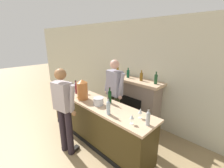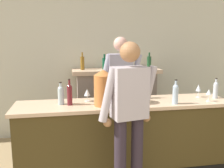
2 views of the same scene
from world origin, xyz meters
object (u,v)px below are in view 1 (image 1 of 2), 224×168
ice_bucket_steel (98,101)px  wine_bottle_merlot_tall (108,107)px  fireplace_stone (134,101)px  person_customer (64,109)px  copper_dispenser (82,89)px  wine_glass_front_right (132,117)px  wine_bottle_port_short (76,87)px  person_bartender (114,93)px  wine_glass_back_row (87,90)px  wine_glass_by_dispenser (140,111)px  wine_bottle_riesling_slim (110,96)px  wine_bottle_chardonnay_pale (148,118)px  wine_bottle_cabernet_heavy (76,88)px

ice_bucket_steel → wine_bottle_merlot_tall: bearing=-16.9°
fireplace_stone → person_customer: bearing=-97.0°
fireplace_stone → copper_dispenser: fireplace_stone is taller
wine_glass_front_right → wine_bottle_port_short: bearing=174.4°
person_bartender → ice_bucket_steel: size_ratio=8.23×
wine_glass_back_row → wine_glass_by_dispenser: wine_glass_by_dispenser is taller
wine_bottle_riesling_slim → wine_bottle_port_short: size_ratio=1.20×
person_bartender → wine_glass_by_dispenser: person_bartender is taller
person_customer → copper_dispenser: 0.63m
wine_bottle_merlot_tall → wine_glass_by_dispenser: wine_bottle_merlot_tall is taller
wine_bottle_chardonnay_pale → wine_glass_front_right: size_ratio=1.74×
wine_bottle_port_short → wine_glass_by_dispenser: size_ratio=1.58×
wine_bottle_chardonnay_pale → person_customer: bearing=-154.7°
fireplace_stone → wine_glass_by_dispenser: bearing=-49.4°
wine_bottle_cabernet_heavy → wine_glass_back_row: wine_bottle_cabernet_heavy is taller
copper_dispenser → wine_bottle_merlot_tall: size_ratio=1.43×
person_customer → wine_glass_by_dispenser: size_ratio=9.62×
wine_glass_back_row → wine_glass_by_dispenser: 1.59m
person_customer → wine_glass_front_right: (1.23, 0.52, 0.10)m
wine_bottle_riesling_slim → wine_glass_back_row: size_ratio=2.07×
copper_dispenser → wine_bottle_riesling_slim: bearing=25.2°
person_customer → wine_bottle_chardonnay_pale: (1.43, 0.67, 0.11)m
person_customer → wine_glass_by_dispenser: bearing=32.3°
wine_bottle_chardonnay_pale → ice_bucket_steel: bearing=-176.7°
wine_bottle_merlot_tall → wine_glass_by_dispenser: 0.56m
wine_bottle_merlot_tall → wine_glass_back_row: size_ratio=1.89×
ice_bucket_steel → wine_glass_front_right: 0.93m
ice_bucket_steel → wine_bottle_cabernet_heavy: size_ratio=0.66×
person_customer → wine_glass_back_row: (-0.37, 0.81, 0.10)m
copper_dispenser → wine_bottle_chardonnay_pale: (1.62, 0.11, -0.10)m
copper_dispenser → wine_bottle_merlot_tall: 0.93m
person_customer → wine_bottle_cabernet_heavy: person_customer is taller
wine_bottle_port_short → wine_glass_back_row: wine_bottle_port_short is taller
wine_bottle_port_short → wine_glass_by_dispenser: (1.93, 0.06, -0.00)m
fireplace_stone → wine_bottle_cabernet_heavy: bearing=-124.0°
wine_glass_back_row → wine_bottle_cabernet_heavy: bearing=-147.3°
wine_bottle_merlot_tall → wine_glass_front_right: size_ratio=1.92×
wine_bottle_riesling_slim → wine_bottle_cabernet_heavy: (-1.00, -0.18, -0.01)m
wine_glass_back_row → wine_bottle_riesling_slim: bearing=2.1°
wine_bottle_merlot_tall → wine_bottle_riesling_slim: (-0.34, 0.36, 0.01)m
ice_bucket_steel → wine_glass_front_right: (0.93, -0.09, 0.04)m
wine_bottle_riesling_slim → wine_glass_back_row: (-0.77, -0.03, -0.04)m
copper_dispenser → wine_bottle_riesling_slim: (0.59, 0.28, -0.07)m
fireplace_stone → wine_glass_front_right: (0.99, -1.39, 0.45)m
copper_dispenser → ice_bucket_steel: copper_dispenser is taller
person_customer → wine_glass_front_right: size_ratio=10.68×
copper_dispenser → wine_glass_front_right: bearing=-1.8°
wine_bottle_riesling_slim → wine_glass_back_row: bearing=-177.9°
person_bartender → wine_bottle_cabernet_heavy: size_ratio=5.42×
wine_bottle_chardonnay_pale → wine_glass_by_dispenser: bearing=155.6°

